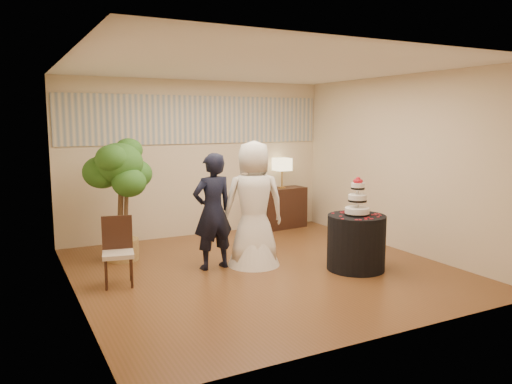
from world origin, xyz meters
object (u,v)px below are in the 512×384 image
table_lamp (282,173)px  cake_table (356,242)px  console (282,208)px  wedding_cake (358,196)px  side_chair (118,252)px  ficus_tree (120,199)px  groom (213,211)px  bride (254,204)px

table_lamp → cake_table: bearing=-99.2°
console → table_lamp: 0.68m
wedding_cake → side_chair: wedding_cake is taller
table_lamp → side_chair: table_lamp is taller
cake_table → ficus_tree: size_ratio=0.43×
groom → wedding_cake: bearing=146.5°
groom → console: size_ratio=1.74×
wedding_cake → side_chair: (-3.13, 0.83, -0.61)m
table_lamp → side_chair: 4.18m
wedding_cake → cake_table: bearing=0.0°
wedding_cake → ficus_tree: ficus_tree is taller
table_lamp → ficus_tree: (-3.29, -0.87, -0.15)m
bride → wedding_cake: bride is taller
bride → wedding_cake: size_ratio=3.35×
console → table_lamp: (0.00, 0.00, 0.68)m
side_chair → table_lamp: bearing=40.6°
groom → cake_table: bearing=146.5°
bride → table_lamp: (1.65, 2.01, 0.17)m
cake_table → side_chair: 3.24m
cake_table → wedding_cake: (0.00, 0.00, 0.66)m
console → side_chair: size_ratio=1.08×
bride → wedding_cake: (1.18, -0.86, 0.14)m
console → ficus_tree: size_ratio=0.51×
cake_table → wedding_cake: size_ratio=1.50×
groom → side_chair: 1.42m
bride → cake_table: (1.18, -0.86, -0.52)m
groom → ficus_tree: size_ratio=0.88×
wedding_cake → side_chair: 3.30m
groom → wedding_cake: 2.03m
console → ficus_tree: ficus_tree is taller
cake_table → ficus_tree: 3.51m
ficus_tree → side_chair: 1.30m
console → cake_table: bearing=-105.6°
bride → table_lamp: 2.60m
wedding_cake → console: wedding_cake is taller
side_chair → console: bearing=40.6°
groom → wedding_cake: size_ratio=3.04×
cake_table → table_lamp: (0.47, 2.87, 0.69)m
bride → table_lamp: size_ratio=3.12×
wedding_cake → console: bearing=80.8°
groom → side_chair: size_ratio=1.88×
console → ficus_tree: bearing=-171.7°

